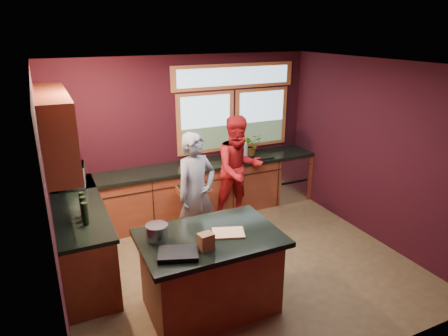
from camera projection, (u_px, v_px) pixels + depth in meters
floor at (239, 264)px, 5.54m from camera, size 4.50×4.50×0.00m
room_shell at (186, 138)px, 4.98m from camera, size 4.52×4.02×2.71m
back_counter at (205, 189)px, 6.92m from camera, size 4.50×0.64×0.93m
left_counter at (81, 236)px, 5.34m from camera, size 0.64×2.30×0.93m
island at (210, 272)px, 4.55m from camera, size 1.55×1.05×0.95m
person_grey at (196, 194)px, 5.63m from camera, size 0.74×0.59×1.78m
person_red at (239, 170)px, 6.56m from camera, size 0.88×0.70×1.80m
microwave at (72, 176)px, 5.77m from camera, size 0.41×0.56×0.29m
potted_plant at (251, 145)px, 7.11m from camera, size 0.36×0.31×0.40m
paper_towel at (244, 150)px, 7.02m from camera, size 0.12×0.12×0.28m
cutting_board at (228, 233)px, 4.42m from camera, size 0.41×0.35×0.02m
stock_pot at (157, 232)px, 4.27m from camera, size 0.24×0.24×0.18m
paper_bag at (206, 242)px, 4.09m from camera, size 0.16×0.14×0.18m
black_tray at (178, 254)px, 3.99m from camera, size 0.47×0.40×0.05m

